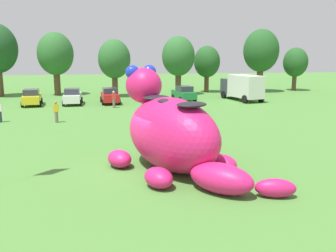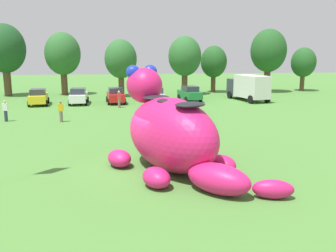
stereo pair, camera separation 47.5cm
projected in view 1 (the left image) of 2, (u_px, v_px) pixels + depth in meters
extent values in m
plane|color=#4C8438|center=(139.00, 169.00, 17.17)|extent=(160.00, 160.00, 0.00)
ellipsoid|color=#E01E6B|center=(172.00, 134.00, 16.73)|extent=(5.20, 6.77, 3.41)
ellipsoid|color=#E01E6B|center=(144.00, 85.00, 18.44)|extent=(2.44, 2.53, 1.80)
sphere|color=#1E33CC|center=(132.00, 72.00, 18.26)|extent=(0.72, 0.72, 0.72)
sphere|color=#1E33CC|center=(149.00, 72.00, 18.79)|extent=(0.72, 0.72, 0.72)
ellipsoid|color=black|center=(156.00, 98.00, 17.54)|extent=(1.69, 1.55, 0.23)
ellipsoid|color=black|center=(172.00, 101.00, 16.42)|extent=(1.69, 1.55, 0.23)
ellipsoid|color=black|center=(192.00, 105.00, 15.18)|extent=(1.69, 1.55, 0.23)
ellipsoid|color=#E01E6B|center=(120.00, 159.00, 17.34)|extent=(1.54, 1.75, 0.83)
ellipsoid|color=#E01E6B|center=(184.00, 148.00, 19.37)|extent=(1.54, 1.75, 0.83)
ellipsoid|color=#E01E6B|center=(159.00, 178.00, 14.68)|extent=(1.54, 1.75, 0.83)
ellipsoid|color=#E01E6B|center=(223.00, 164.00, 16.55)|extent=(1.54, 1.75, 0.83)
ellipsoid|color=#E01E6B|center=(221.00, 178.00, 14.09)|extent=(2.87, 2.91, 1.19)
ellipsoid|color=#E01E6B|center=(275.00, 188.00, 13.70)|extent=(1.70, 1.11, 0.73)
cube|color=yellow|center=(32.00, 99.00, 37.85)|extent=(2.14, 4.26, 0.80)
cube|color=#2D333D|center=(31.00, 92.00, 37.57)|extent=(1.70, 2.12, 0.60)
cylinder|color=black|center=(25.00, 101.00, 38.90)|extent=(0.31, 0.66, 0.64)
cylinder|color=black|center=(41.00, 101.00, 39.36)|extent=(0.31, 0.66, 0.64)
cylinder|color=black|center=(22.00, 104.00, 36.50)|extent=(0.31, 0.66, 0.64)
cylinder|color=black|center=(40.00, 104.00, 36.96)|extent=(0.31, 0.66, 0.64)
cube|color=white|center=(73.00, 98.00, 38.65)|extent=(1.77, 4.13, 0.80)
cube|color=#2D333D|center=(72.00, 91.00, 38.37)|extent=(1.53, 1.99, 0.60)
cylinder|color=black|center=(66.00, 100.00, 39.80)|extent=(0.25, 0.64, 0.64)
cylinder|color=black|center=(81.00, 100.00, 40.10)|extent=(0.25, 0.64, 0.64)
cylinder|color=black|center=(63.00, 103.00, 37.35)|extent=(0.25, 0.64, 0.64)
cylinder|color=black|center=(80.00, 103.00, 37.65)|extent=(0.25, 0.64, 0.64)
cube|color=red|center=(110.00, 97.00, 39.41)|extent=(2.04, 4.23, 0.80)
cube|color=#2D333D|center=(110.00, 91.00, 39.12)|extent=(1.66, 2.09, 0.60)
cylinder|color=black|center=(101.00, 99.00, 40.48)|extent=(0.29, 0.66, 0.64)
cylinder|color=black|center=(117.00, 99.00, 40.90)|extent=(0.29, 0.66, 0.64)
cylinder|color=black|center=(103.00, 102.00, 38.07)|extent=(0.29, 0.66, 0.64)
cylinder|color=black|center=(119.00, 102.00, 38.49)|extent=(0.29, 0.66, 0.64)
cube|color=#B7BABF|center=(150.00, 96.00, 39.80)|extent=(1.82, 4.15, 0.80)
cube|color=#2D333D|center=(150.00, 90.00, 39.52)|extent=(1.55, 2.01, 0.60)
cylinder|color=black|center=(141.00, 99.00, 40.94)|extent=(0.26, 0.65, 0.64)
cylinder|color=black|center=(155.00, 98.00, 41.27)|extent=(0.26, 0.65, 0.64)
cylinder|color=black|center=(143.00, 102.00, 38.50)|extent=(0.26, 0.65, 0.64)
cylinder|color=black|center=(159.00, 101.00, 38.82)|extent=(0.26, 0.65, 0.64)
cube|color=#1E7238|center=(184.00, 94.00, 41.67)|extent=(2.30, 4.31, 0.80)
cube|color=#2D333D|center=(184.00, 89.00, 41.39)|extent=(1.78, 2.17, 0.60)
cylinder|color=black|center=(173.00, 97.00, 42.67)|extent=(0.33, 0.67, 0.64)
cylinder|color=black|center=(187.00, 96.00, 43.20)|extent=(0.33, 0.67, 0.64)
cylinder|color=black|center=(181.00, 100.00, 40.31)|extent=(0.33, 0.67, 0.64)
cylinder|color=black|center=(195.00, 99.00, 40.83)|extent=(0.33, 0.67, 0.64)
cube|color=#333842|center=(231.00, 87.00, 44.08)|extent=(2.31, 2.15, 1.90)
cube|color=silver|center=(246.00, 86.00, 41.08)|extent=(2.94, 4.92, 2.50)
cylinder|color=black|center=(224.00, 95.00, 43.92)|extent=(0.45, 0.94, 0.90)
cylinder|color=black|center=(238.00, 94.00, 44.61)|extent=(0.45, 0.94, 0.90)
cylinder|color=black|center=(245.00, 99.00, 39.49)|extent=(0.45, 0.94, 0.90)
cylinder|color=black|center=(261.00, 98.00, 40.21)|extent=(0.45, 0.94, 0.90)
cylinder|color=brown|center=(57.00, 84.00, 46.95)|extent=(0.81, 0.81, 2.84)
ellipsoid|color=#2D662D|center=(55.00, 54.00, 46.17)|extent=(4.54, 4.54, 5.45)
cylinder|color=brown|center=(115.00, 87.00, 45.43)|extent=(0.71, 0.71, 2.50)
ellipsoid|color=#2D662D|center=(114.00, 59.00, 44.74)|extent=(4.00, 4.00, 4.80)
cylinder|color=brown|center=(178.00, 84.00, 47.70)|extent=(0.76, 0.76, 2.67)
ellipsoid|color=#2D662D|center=(178.00, 56.00, 46.97)|extent=(4.28, 4.28, 5.14)
cylinder|color=brown|center=(206.00, 84.00, 50.69)|extent=(0.65, 0.65, 2.26)
ellipsoid|color=#235623|center=(207.00, 62.00, 50.08)|extent=(3.62, 3.62, 4.34)
cylinder|color=brown|center=(260.00, 81.00, 51.01)|extent=(0.87, 0.87, 3.06)
ellipsoid|color=#235623|center=(261.00, 51.00, 50.18)|extent=(4.90, 4.90, 5.87)
cylinder|color=brown|center=(294.00, 83.00, 52.93)|extent=(0.63, 0.63, 2.19)
ellipsoid|color=#235623|center=(295.00, 62.00, 52.34)|extent=(3.50, 3.50, 4.20)
cylinder|color=#726656|center=(56.00, 117.00, 28.51)|extent=(0.26, 0.26, 0.88)
cube|color=gold|center=(56.00, 108.00, 28.36)|extent=(0.38, 0.22, 0.60)
sphere|color=#9E7051|center=(56.00, 103.00, 28.28)|extent=(0.22, 0.22, 0.22)
cylinder|color=#726656|center=(114.00, 103.00, 36.22)|extent=(0.26, 0.26, 0.88)
cube|color=red|center=(114.00, 96.00, 36.08)|extent=(0.38, 0.22, 0.60)
sphere|color=beige|center=(114.00, 92.00, 35.99)|extent=(0.22, 0.22, 0.22)
cylinder|color=black|center=(143.00, 124.00, 25.80)|extent=(0.26, 0.26, 0.88)
cube|color=black|center=(143.00, 114.00, 25.66)|extent=(0.38, 0.22, 0.60)
sphere|color=brown|center=(143.00, 108.00, 25.57)|extent=(0.22, 0.22, 0.22)
cylinder|color=#726656|center=(142.00, 127.00, 24.80)|extent=(0.26, 0.26, 0.88)
cube|color=red|center=(142.00, 116.00, 24.65)|extent=(0.38, 0.22, 0.60)
sphere|color=brown|center=(141.00, 110.00, 24.57)|extent=(0.22, 0.22, 0.22)
cylinder|color=#2D334C|center=(0.00, 117.00, 28.61)|extent=(0.26, 0.26, 0.88)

